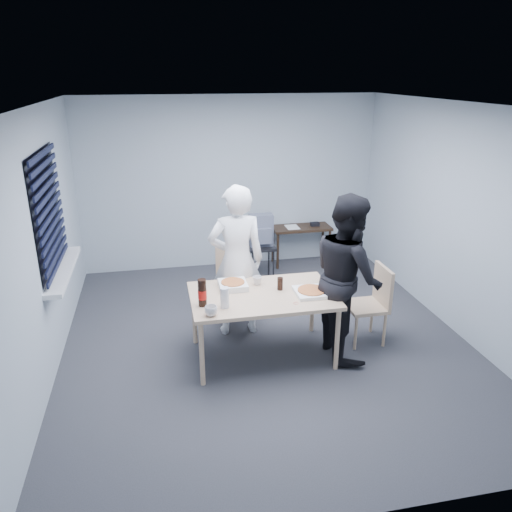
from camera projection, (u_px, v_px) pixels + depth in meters
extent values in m
plane|color=#2F2F34|center=(266.00, 340.00, 5.74)|extent=(5.00, 5.00, 0.00)
plane|color=white|center=(267.00, 105.00, 4.84)|extent=(5.00, 5.00, 0.00)
plane|color=#A4B0B8|center=(230.00, 183.00, 7.58)|extent=(4.50, 0.00, 4.50)
plane|color=#A4B0B8|center=(358.00, 356.00, 2.99)|extent=(4.50, 0.00, 4.50)
plane|color=#A4B0B8|center=(42.00, 247.00, 4.86)|extent=(0.00, 5.00, 5.00)
plane|color=#A4B0B8|center=(458.00, 220.00, 5.71)|extent=(0.00, 5.00, 5.00)
plane|color=black|center=(47.00, 211.00, 5.15)|extent=(0.00, 1.30, 1.30)
cube|color=black|center=(50.00, 211.00, 5.15)|extent=(0.04, 1.30, 1.25)
cube|color=silver|center=(64.00, 270.00, 5.39)|extent=(0.18, 1.42, 0.05)
cube|color=tan|center=(263.00, 296.00, 5.19)|extent=(1.50, 0.95, 0.04)
cylinder|color=tan|center=(202.00, 354.00, 4.81)|extent=(0.05, 0.05, 0.69)
cylinder|color=tan|center=(194.00, 315.00, 5.57)|extent=(0.05, 0.05, 0.69)
cylinder|color=tan|center=(337.00, 339.00, 5.07)|extent=(0.05, 0.05, 0.69)
cylinder|color=tan|center=(312.00, 304.00, 5.83)|extent=(0.05, 0.05, 0.69)
cube|color=tan|center=(235.00, 287.00, 6.10)|extent=(0.42, 0.42, 0.04)
cube|color=tan|center=(232.00, 263.00, 6.19)|extent=(0.42, 0.04, 0.44)
cylinder|color=tan|center=(224.00, 310.00, 5.99)|extent=(0.03, 0.03, 0.41)
cylinder|color=tan|center=(220.00, 299.00, 6.30)|extent=(0.03, 0.03, 0.41)
cylinder|color=tan|center=(252.00, 308.00, 6.06)|extent=(0.03, 0.03, 0.41)
cylinder|color=tan|center=(246.00, 296.00, 6.37)|extent=(0.03, 0.03, 0.41)
cube|color=tan|center=(365.00, 306.00, 5.59)|extent=(0.42, 0.42, 0.04)
cube|color=tan|center=(383.00, 285.00, 5.54)|extent=(0.04, 0.42, 0.44)
cylinder|color=tan|center=(356.00, 333.00, 5.48)|extent=(0.03, 0.03, 0.41)
cylinder|color=tan|center=(344.00, 319.00, 5.79)|extent=(0.03, 0.03, 0.41)
cylinder|color=tan|center=(384.00, 330.00, 5.54)|extent=(0.03, 0.03, 0.41)
cylinder|color=tan|center=(372.00, 316.00, 5.86)|extent=(0.03, 0.03, 0.41)
imported|color=white|center=(237.00, 261.00, 5.65)|extent=(0.65, 0.42, 1.77)
imported|color=black|center=(347.00, 276.00, 5.23)|extent=(0.47, 0.86, 1.77)
cube|color=#372317|center=(301.00, 228.00, 7.83)|extent=(0.92, 0.41, 0.04)
cylinder|color=#372317|center=(278.00, 251.00, 7.71)|extent=(0.04, 0.04, 0.57)
cylinder|color=#372317|center=(273.00, 245.00, 8.01)|extent=(0.04, 0.04, 0.57)
cylinder|color=#372317|center=(329.00, 248.00, 7.87)|extent=(0.04, 0.04, 0.57)
cylinder|color=#372317|center=(323.00, 241.00, 8.17)|extent=(0.04, 0.04, 0.57)
cube|color=black|center=(261.00, 247.00, 7.23)|extent=(0.38, 0.38, 0.04)
cylinder|color=black|center=(253.00, 268.00, 7.16)|extent=(0.04, 0.04, 0.49)
cylinder|color=black|center=(249.00, 261.00, 7.44)|extent=(0.04, 0.04, 0.49)
cylinder|color=black|center=(273.00, 267.00, 7.22)|extent=(0.04, 0.04, 0.49)
cylinder|color=black|center=(269.00, 259.00, 7.50)|extent=(0.04, 0.04, 0.49)
cube|color=slate|center=(261.00, 230.00, 7.14)|extent=(0.33, 0.18, 0.46)
cube|color=slate|center=(263.00, 236.00, 7.05)|extent=(0.24, 0.07, 0.22)
cube|color=white|center=(233.00, 286.00, 5.33)|extent=(0.30, 0.30, 0.03)
cube|color=white|center=(233.00, 284.00, 5.32)|extent=(0.30, 0.30, 0.03)
cylinder|color=#CC7F38|center=(233.00, 282.00, 5.31)|extent=(0.25, 0.25, 0.01)
cube|color=white|center=(311.00, 292.00, 5.19)|extent=(0.34, 0.34, 0.04)
cylinder|color=#CC7F38|center=(311.00, 290.00, 5.18)|extent=(0.29, 0.29, 0.01)
imported|color=silver|center=(211.00, 311.00, 4.72)|extent=(0.17, 0.17, 0.10)
imported|color=silver|center=(257.00, 280.00, 5.40)|extent=(0.10, 0.10, 0.09)
cylinder|color=black|center=(280.00, 284.00, 5.27)|extent=(0.08, 0.08, 0.14)
cylinder|color=black|center=(202.00, 293.00, 4.88)|extent=(0.08, 0.08, 0.28)
cylinder|color=red|center=(202.00, 294.00, 4.89)|extent=(0.09, 0.09, 0.09)
cylinder|color=silver|center=(225.00, 298.00, 4.86)|extent=(0.11, 0.11, 0.21)
torus|color=red|center=(296.00, 303.00, 4.98)|extent=(0.06, 0.06, 0.00)
cube|color=white|center=(292.00, 227.00, 7.80)|extent=(0.29, 0.32, 0.00)
cube|color=black|center=(315.00, 224.00, 7.86)|extent=(0.14, 0.10, 0.06)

